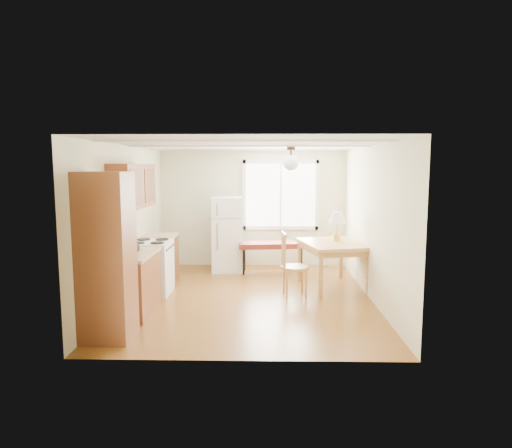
{
  "coord_description": "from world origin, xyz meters",
  "views": [
    {
      "loc": [
        0.27,
        -7.37,
        2.16
      ],
      "look_at": [
        0.11,
        0.63,
        1.15
      ],
      "focal_mm": 32.0,
      "sensor_mm": 36.0,
      "label": 1
    }
  ],
  "objects_px": {
    "refrigerator": "(227,234)",
    "bench": "(272,245)",
    "dining_table": "(332,248)",
    "chair": "(289,260)"
  },
  "relations": [
    {
      "from": "refrigerator",
      "to": "dining_table",
      "type": "distance_m",
      "value": 2.37
    },
    {
      "from": "refrigerator",
      "to": "bench",
      "type": "xyz_separation_m",
      "value": [
        0.95,
        -0.16,
        -0.2
      ]
    },
    {
      "from": "refrigerator",
      "to": "dining_table",
      "type": "xyz_separation_m",
      "value": [
        1.99,
        -1.27,
        -0.05
      ]
    },
    {
      "from": "bench",
      "to": "chair",
      "type": "relative_size",
      "value": 1.34
    },
    {
      "from": "bench",
      "to": "chair",
      "type": "bearing_deg",
      "value": -88.54
    },
    {
      "from": "bench",
      "to": "dining_table",
      "type": "relative_size",
      "value": 0.95
    },
    {
      "from": "refrigerator",
      "to": "bench",
      "type": "bearing_deg",
      "value": -16.56
    },
    {
      "from": "dining_table",
      "to": "chair",
      "type": "bearing_deg",
      "value": -159.47
    },
    {
      "from": "dining_table",
      "to": "bench",
      "type": "bearing_deg",
      "value": 119.96
    },
    {
      "from": "refrigerator",
      "to": "bench",
      "type": "height_order",
      "value": "refrigerator"
    }
  ]
}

